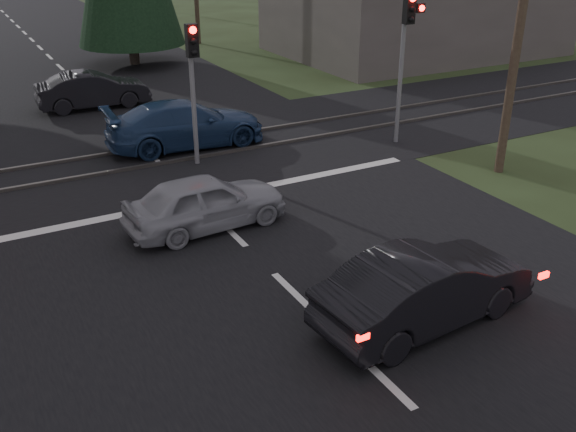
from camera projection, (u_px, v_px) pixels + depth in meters
ground at (383, 379)px, 10.26m from camera, size 120.00×120.00×0.00m
road at (175, 178)px, 18.23m from camera, size 14.00×100.00×0.01m
rail_corridor at (153, 157)px, 19.83m from camera, size 120.00×8.00×0.01m
stop_line at (198, 200)px, 16.79m from camera, size 13.00×0.35×0.00m
rail_near at (161, 163)px, 19.17m from camera, size 120.00×0.12×0.10m
rail_far at (145, 148)px, 20.45m from camera, size 120.00×0.12×0.10m
traffic_signal_right at (407, 40)px, 19.68m from camera, size 0.68×0.48×4.70m
traffic_signal_center at (193, 71)px, 18.02m from camera, size 0.32×0.48×4.10m
utility_pole_near at (523, 2)px, 16.72m from camera, size 1.80×0.26×9.00m
building_right at (415, 14)px, 34.73m from camera, size 14.00×10.00×4.00m
dark_hatchback at (425, 288)px, 11.45m from camera, size 4.38×1.86×1.40m
silver_car at (206, 202)px, 15.04m from camera, size 3.94×1.80×1.31m
blue_sedan at (186, 124)px, 20.48m from camera, size 5.14×2.28×1.47m
dark_car_far at (93, 90)px, 24.70m from camera, size 4.25×1.61×1.39m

